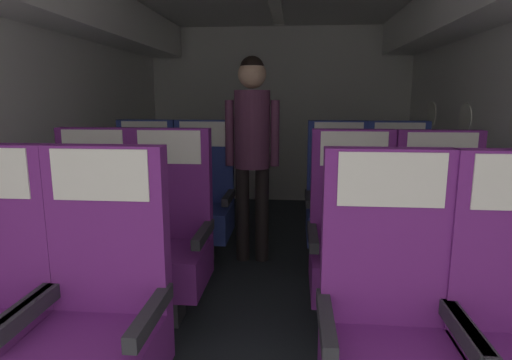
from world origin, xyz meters
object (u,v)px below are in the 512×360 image
(seat_c_left_window, at_px, (144,202))
(seat_c_right_aisle, at_px, (398,208))
(seat_a_right_window, at_px, (388,334))
(seat_b_right_window, at_px, (352,246))
(seat_c_left_aisle, at_px, (202,203))
(seat_b_left_window, at_px, (92,238))
(seat_b_left_aisle, at_px, (168,241))
(flight_attendant, at_px, (252,138))
(seat_b_right_aisle, at_px, (439,250))
(seat_a_left_aisle, at_px, (99,321))
(seat_c_right_window, at_px, (337,206))

(seat_c_left_window, xyz_separation_m, seat_c_right_aisle, (2.04, -0.00, 0.00))
(seat_a_right_window, relative_size, seat_b_right_window, 1.00)
(seat_c_right_aisle, bearing_deg, seat_c_left_aisle, 179.92)
(seat_b_left_window, relative_size, seat_b_right_window, 1.00)
(seat_b_left_window, bearing_deg, seat_c_left_aisle, 62.58)
(seat_c_right_aisle, bearing_deg, seat_c_left_window, 179.89)
(seat_b_left_aisle, bearing_deg, seat_c_right_aisle, 30.98)
(seat_b_left_window, relative_size, seat_c_right_aisle, 1.00)
(flight_attendant, bearing_deg, seat_b_left_aisle, 51.18)
(seat_b_left_window, height_order, seat_c_left_aisle, same)
(seat_b_right_aisle, relative_size, seat_b_right_window, 1.00)
(seat_a_right_window, bearing_deg, seat_b_left_window, 149.04)
(seat_b_left_window, xyz_separation_m, seat_c_right_aisle, (2.04, 0.93, 0.00))
(seat_c_right_aisle, bearing_deg, seat_b_right_window, -116.91)
(seat_a_right_window, height_order, seat_b_left_aisle, same)
(seat_b_left_window, xyz_separation_m, seat_b_left_aisle, (0.48, -0.01, 0.00))
(seat_a_right_window, height_order, seat_b_right_window, same)
(seat_b_left_window, relative_size, flight_attendant, 0.70)
(seat_c_left_aisle, bearing_deg, seat_c_right_aisle, -0.08)
(seat_b_right_aisle, bearing_deg, seat_a_left_aisle, -149.32)
(seat_b_right_aisle, bearing_deg, seat_b_right_window, 177.21)
(seat_b_right_aisle, bearing_deg, seat_c_right_window, 116.56)
(seat_c_right_window, xyz_separation_m, flight_attendant, (-0.68, 0.03, 0.54))
(seat_a_right_window, xyz_separation_m, seat_b_right_window, (-0.01, 0.95, 0.00))
(seat_a_left_aisle, relative_size, seat_a_right_window, 1.00)
(seat_a_left_aisle, bearing_deg, seat_c_right_aisle, 50.42)
(seat_b_left_aisle, distance_m, flight_attendant, 1.19)
(seat_c_right_aisle, bearing_deg, flight_attendant, 177.73)
(seat_a_left_aisle, bearing_deg, seat_c_right_window, 60.11)
(seat_b_left_aisle, height_order, seat_c_left_window, same)
(seat_b_left_window, bearing_deg, seat_c_right_window, 30.91)
(seat_b_right_aisle, height_order, seat_c_right_aisle, same)
(seat_b_left_aisle, relative_size, seat_b_right_window, 1.00)
(seat_a_right_window, height_order, seat_c_left_aisle, same)
(seat_a_left_aisle, distance_m, seat_b_right_window, 1.44)
(seat_b_left_aisle, relative_size, seat_c_right_window, 1.00)
(flight_attendant, bearing_deg, seat_c_right_aisle, 161.60)
(seat_b_left_aisle, relative_size, seat_c_left_window, 1.00)
(seat_b_left_window, height_order, seat_c_left_window, same)
(seat_b_right_aisle, distance_m, flight_attendant, 1.62)
(seat_b_left_window, height_order, seat_c_right_aisle, same)
(seat_a_left_aisle, distance_m, seat_b_left_window, 1.06)
(seat_c_left_window, distance_m, seat_c_right_window, 1.57)
(seat_a_left_aisle, xyz_separation_m, seat_b_left_window, (-0.48, 0.95, 0.00))
(seat_b_left_aisle, bearing_deg, seat_a_left_aisle, -89.63)
(seat_b_right_window, relative_size, seat_c_right_window, 1.00)
(seat_a_right_window, relative_size, seat_c_left_window, 1.00)
(seat_b_left_window, height_order, seat_b_right_aisle, same)
(seat_b_right_window, relative_size, flight_attendant, 0.70)
(seat_b_right_window, height_order, flight_attendant, flight_attendant)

